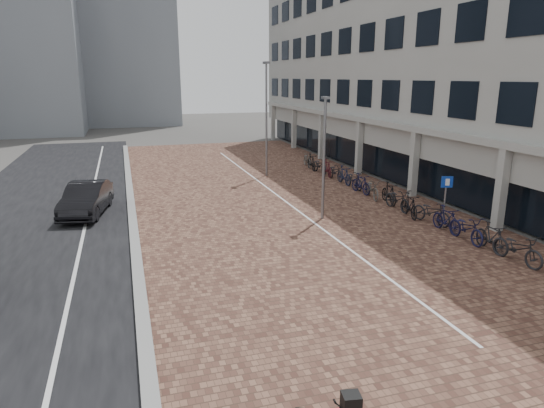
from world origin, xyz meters
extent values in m
plane|color=#474442|center=(0.00, 0.00, 0.00)|extent=(140.00, 140.00, 0.00)
cube|color=brown|center=(2.00, 12.00, 0.01)|extent=(14.50, 42.00, 0.04)
cube|color=black|center=(-9.00, 12.00, 0.01)|extent=(8.00, 50.00, 0.03)
cube|color=gray|center=(-5.10, 12.00, 0.07)|extent=(0.35, 42.00, 0.14)
cube|color=white|center=(-7.00, 12.00, 0.02)|extent=(0.12, 44.00, 0.00)
cube|color=white|center=(2.20, 12.00, 0.04)|extent=(0.10, 30.00, 0.00)
cube|color=#A5A59F|center=(13.00, 16.00, 8.50)|extent=(8.00, 40.00, 13.00)
cube|color=black|center=(9.60, 16.00, 1.70)|extent=(0.15, 38.00, 3.20)
cube|color=#A5A59F|center=(9.40, 16.00, 3.45)|extent=(1.60, 38.00, 0.30)
cube|color=#A5A59F|center=(8.80, 4.00, 1.70)|extent=(0.35, 0.35, 3.40)
cube|color=#A5A59F|center=(8.80, 10.00, 1.70)|extent=(0.35, 0.35, 3.40)
cube|color=#A5A59F|center=(8.80, 16.00, 1.70)|extent=(0.35, 0.35, 3.40)
cube|color=#A5A59F|center=(8.80, 22.00, 1.70)|extent=(0.35, 0.35, 3.40)
cube|color=#A5A59F|center=(8.80, 28.00, 1.70)|extent=(0.35, 0.35, 3.40)
cube|color=#A5A59F|center=(8.80, 34.00, 1.70)|extent=(0.35, 0.35, 3.40)
cube|color=gray|center=(-4.00, 55.00, 13.00)|extent=(12.00, 10.00, 26.00)
imported|color=black|center=(-7.00, 11.41, 0.71)|extent=(2.29, 4.54, 1.43)
cylinder|color=slate|center=(6.92, 4.89, 1.00)|extent=(0.07, 0.07, 2.00)
cube|color=#0C33A7|center=(6.92, 4.86, 1.95)|extent=(0.44, 0.18, 0.45)
cylinder|color=gray|center=(2.78, 7.58, 2.58)|extent=(0.12, 0.12, 5.15)
cylinder|color=slate|center=(3.14, 17.24, 3.39)|extent=(0.12, 0.12, 6.78)
imported|color=black|center=(6.93, 1.00, 0.52)|extent=(0.89, 2.03, 1.04)
imported|color=black|center=(6.90, 2.15, 0.53)|extent=(0.64, 1.78, 1.05)
imported|color=#141537|center=(6.77, 3.30, 0.52)|extent=(0.80, 2.01, 1.04)
imported|color=black|center=(6.75, 4.45, 0.53)|extent=(0.50, 1.75, 1.05)
imported|color=black|center=(6.87, 5.60, 0.52)|extent=(1.12, 2.08, 1.04)
imported|color=black|center=(6.55, 6.75, 0.53)|extent=(0.84, 1.81, 1.05)
imported|color=black|center=(6.66, 7.90, 0.52)|extent=(0.69, 1.97, 1.04)
imported|color=black|center=(6.89, 9.05, 0.53)|extent=(0.74, 1.80, 1.05)
imported|color=#514F4A|center=(6.62, 10.20, 0.52)|extent=(1.07, 2.07, 1.04)
imported|color=black|center=(6.56, 11.35, 0.53)|extent=(0.62, 1.78, 1.05)
imported|color=black|center=(6.74, 12.50, 0.52)|extent=(0.70, 1.98, 1.04)
imported|color=#151C3B|center=(6.68, 13.65, 0.53)|extent=(0.51, 1.75, 1.05)
imported|color=black|center=(6.70, 14.80, 0.52)|extent=(0.73, 1.99, 1.04)
imported|color=#49131B|center=(6.65, 15.95, 0.53)|extent=(0.73, 1.80, 1.05)
imported|color=black|center=(6.66, 17.10, 0.52)|extent=(0.74, 1.99, 1.04)
imported|color=black|center=(6.52, 18.25, 0.53)|extent=(0.65, 1.78, 1.05)
imported|color=#585651|center=(6.70, 19.40, 0.52)|extent=(0.98, 2.05, 1.04)
camera|label=1|loc=(-5.22, -10.81, 5.99)|focal=31.66mm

